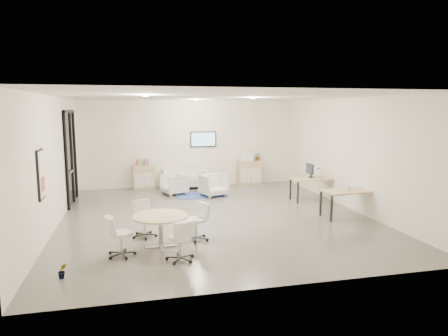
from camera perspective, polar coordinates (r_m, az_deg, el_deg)
The scene contains 21 objects.
room_shell at distance 10.60m, azimuth -1.35°, elevation 1.50°, with size 9.60×10.60×4.80m.
glass_door at distance 13.01m, azimuth -21.06°, elevation 1.80°, with size 0.09×1.90×2.85m.
artwork at distance 8.99m, azimuth -24.68°, elevation -0.87°, with size 0.05×0.54×1.04m.
wall_tv at distance 15.04m, azimuth -2.98°, elevation 4.12°, with size 0.98×0.06×0.58m.
ceiling_spots at distance 11.31m, azimuth -3.27°, elevation 9.95°, with size 3.14×4.14×0.03m.
sideboard_left at distance 14.79m, azimuth -11.37°, elevation -1.27°, with size 0.76×0.40×0.86m.
sideboard_right at distance 15.40m, azimuth 3.65°, elevation -0.64°, with size 0.91×0.44×0.91m.
books at distance 14.71m, azimuth -11.58°, elevation 0.80°, with size 0.45×0.14×0.22m.
printer at distance 15.29m, azimuth 3.25°, elevation 1.61°, with size 0.52×0.45×0.33m.
loveseat at distance 14.74m, azimuth -5.60°, elevation -1.58°, with size 1.62×0.84×0.60m.
blue_rug at distance 13.50m, azimuth -3.31°, elevation -3.87°, with size 1.62×1.08×0.01m, color navy.
armchair_left at distance 13.67m, azimuth -7.13°, elevation -2.14°, with size 0.75×0.70×0.77m, color silver.
armchair_right at distance 13.29m, azimuth -1.48°, elevation -2.30°, with size 0.78×0.73×0.80m, color silver.
desk_rear at distance 12.92m, azimuth 12.59°, elevation -1.76°, with size 1.42×0.81×0.71m.
desk_front at distance 11.16m, azimuth 17.38°, elevation -3.44°, with size 1.46×0.82×0.73m.
monitor at distance 12.98m, azimuth 12.19°, elevation -0.31°, with size 0.20×0.50×0.44m.
round_table at distance 8.45m, azimuth -9.07°, elevation -7.23°, with size 1.14×1.14×0.70m.
meeting_chairs at distance 8.51m, azimuth -9.04°, elevation -8.54°, with size 2.35×2.35×0.82m.
plant_cabinet at distance 15.43m, azimuth 4.90°, elevation 1.55°, with size 0.29×0.32×0.25m, color #3F7F3F.
plant_floor at distance 7.60m, azimuth -22.07°, elevation -13.98°, with size 0.15×0.27×0.12m, color #3F7F3F.
cup at distance 11.23m, azimuth 17.41°, elevation -2.69°, with size 0.11×0.09×0.11m, color white.
Camera 1 is at (-2.15, -10.30, 2.88)m, focal length 32.00 mm.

